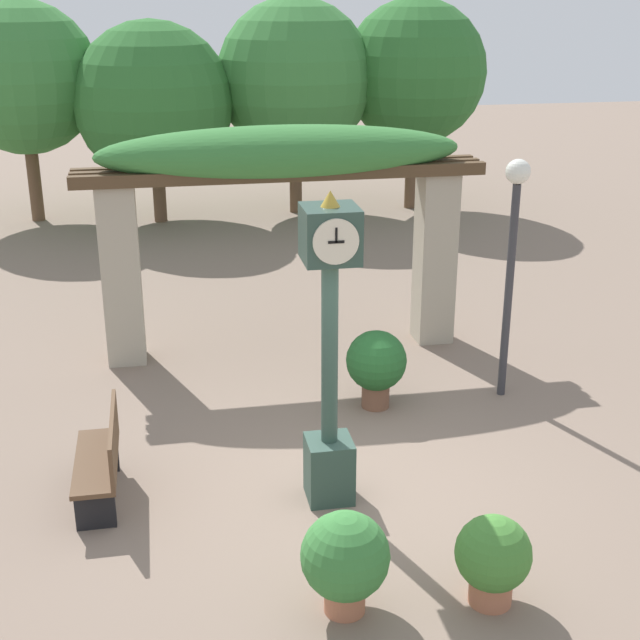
{
  "coord_description": "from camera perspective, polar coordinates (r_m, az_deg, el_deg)",
  "views": [
    {
      "loc": [
        -1.66,
        -7.83,
        4.86
      ],
      "look_at": [
        -0.13,
        0.35,
        1.74
      ],
      "focal_mm": 50.0,
      "sensor_mm": 36.0,
      "label": 1
    }
  ],
  "objects": [
    {
      "name": "ground_plane",
      "position": [
        9.36,
        1.21,
        -10.7
      ],
      "size": [
        60.0,
        60.0,
        0.0
      ],
      "primitive_type": "plane",
      "color": "#7F6B5B"
    },
    {
      "name": "pedestal_clock",
      "position": [
        8.48,
        0.62,
        -2.08
      ],
      "size": [
        0.51,
        0.56,
        3.16
      ],
      "color": "#2D473D",
      "rests_on": "ground"
    },
    {
      "name": "park_bench",
      "position": [
        9.25,
        -13.77,
        -8.71
      ],
      "size": [
        0.42,
        1.34,
        0.89
      ],
      "rotation": [
        0.0,
        0.0,
        -1.57
      ],
      "color": "brown",
      "rests_on": "ground"
    },
    {
      "name": "tree_line",
      "position": [
        19.96,
        -6.04,
        14.85
      ],
      "size": [
        11.64,
        3.88,
        4.7
      ],
      "color": "brown",
      "rests_on": "ground"
    },
    {
      "name": "lamp_post",
      "position": [
        10.89,
        12.25,
        5.3
      ],
      "size": [
        0.3,
        0.3,
        2.99
      ],
      "color": "#333338",
      "rests_on": "ground"
    },
    {
      "name": "potted_plant_near_left",
      "position": [
        10.82,
        3.62,
        -2.79
      ],
      "size": [
        0.74,
        0.74,
        0.98
      ],
      "color": "brown",
      "rests_on": "ground"
    },
    {
      "name": "potted_plant_far_left",
      "position": [
        7.48,
        1.62,
        -15.03
      ],
      "size": [
        0.74,
        0.74,
        0.9
      ],
      "color": "#B26B4C",
      "rests_on": "ground"
    },
    {
      "name": "potted_plant_near_right",
      "position": [
        7.73,
        11.01,
        -14.68
      ],
      "size": [
        0.64,
        0.64,
        0.8
      ],
      "color": "#B26B4C",
      "rests_on": "ground"
    },
    {
      "name": "pergola",
      "position": [
        12.04,
        -2.47,
        8.87
      ],
      "size": [
        5.49,
        1.11,
        3.16
      ],
      "color": "#A89E89",
      "rests_on": "ground"
    }
  ]
}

